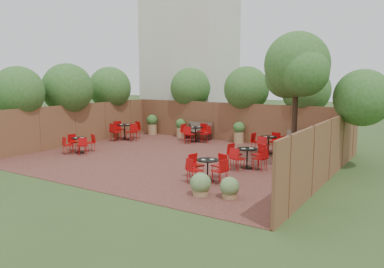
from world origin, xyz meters
The scene contains 13 objects.
ground centered at (0.00, 0.00, 0.00)m, with size 80.00×80.00×0.00m, color #354F23.
courtyard_paving centered at (0.00, 0.00, 0.01)m, with size 12.00×10.00×0.02m, color #371C16.
fence_back centered at (0.00, 5.00, 1.00)m, with size 12.00×0.08×2.00m, color brown.
fence_left centered at (-6.00, 0.00, 1.00)m, with size 0.08×10.00×2.00m, color brown.
fence_right centered at (6.00, 0.00, 1.00)m, with size 0.08×10.00×2.00m, color brown.
neighbour_building centered at (-4.50, 8.00, 4.00)m, with size 5.00×4.00×8.00m, color beige.
overhang_foliage centered at (-2.26, 2.81, 2.69)m, with size 15.43×10.58×2.48m.
courtyard_tree centered at (4.41, 1.28, 3.62)m, with size 2.59×2.49×4.94m.
park_bench_left centered at (-1.78, 4.62, 0.49)m, with size 1.50×0.60×0.90m.
park_bench_right centered at (3.72, 4.62, 0.47)m, with size 1.45×0.56×0.88m.
bistro_tables centered at (-0.50, 1.25, 0.45)m, with size 9.76×7.59×0.93m.
planters centered at (-0.66, 3.69, 0.60)m, with size 11.16×4.65×1.14m.
low_shrubs centered at (4.58, -2.29, 0.35)m, with size 2.84×3.50×0.75m.
Camera 1 is at (8.81, -12.67, 3.36)m, focal length 35.95 mm.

